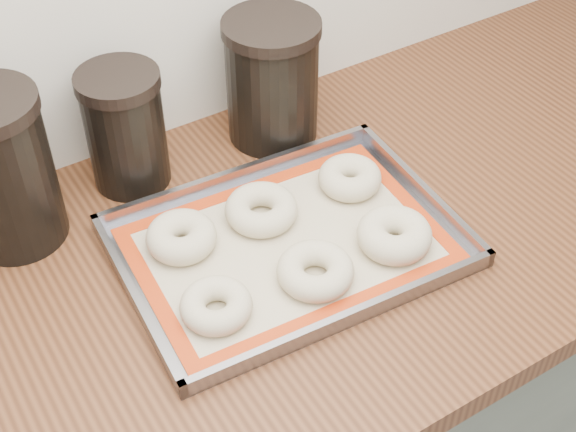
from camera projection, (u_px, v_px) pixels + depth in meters
countertop at (236, 274)px, 1.11m from camera, size 3.06×0.68×0.04m
baking_tray at (288, 244)px, 1.12m from camera, size 0.48×0.36×0.03m
baking_mat at (288, 245)px, 1.12m from camera, size 0.44×0.32×0.00m
bagel_front_left at (216, 306)px, 1.02m from camera, size 0.11×0.11×0.03m
bagel_front_mid at (315, 271)px, 1.06m from camera, size 0.11×0.11×0.04m
bagel_front_right at (394, 235)px, 1.10m from camera, size 0.11×0.11×0.04m
bagel_back_left at (181, 237)px, 1.10m from camera, size 0.11×0.11×0.04m
bagel_back_mid at (261, 209)px, 1.15m from camera, size 0.13×0.13×0.04m
bagel_back_right at (350, 178)px, 1.20m from camera, size 0.13×0.13×0.04m
canister_left at (1, 170)px, 1.07m from camera, size 0.14×0.14×0.23m
canister_mid at (125, 129)px, 1.17m from camera, size 0.12×0.12×0.19m
canister_right at (272, 80)px, 1.25m from camera, size 0.15×0.15×0.20m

